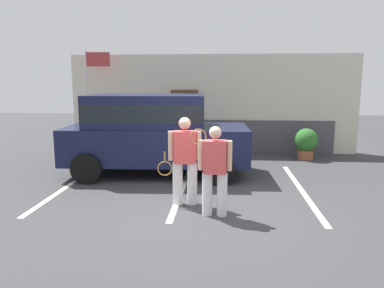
{
  "coord_description": "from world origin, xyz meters",
  "views": [
    {
      "loc": [
        0.39,
        -6.53,
        2.39
      ],
      "look_at": [
        -0.28,
        1.2,
        1.05
      ],
      "focal_mm": 34.19,
      "sensor_mm": 36.0,
      "label": 1
    }
  ],
  "objects_px": {
    "tennis_player_woman": "(215,169)",
    "potted_plant_by_porch": "(306,142)",
    "parked_suv": "(153,130)",
    "flag_pole": "(92,84)",
    "tennis_player_man": "(185,160)"
  },
  "relations": [
    {
      "from": "tennis_player_woman",
      "to": "potted_plant_by_porch",
      "type": "relative_size",
      "value": 1.69
    },
    {
      "from": "parked_suv",
      "to": "tennis_player_woman",
      "type": "height_order",
      "value": "parked_suv"
    },
    {
      "from": "parked_suv",
      "to": "flag_pole",
      "type": "bearing_deg",
      "value": 130.77
    },
    {
      "from": "parked_suv",
      "to": "tennis_player_woman",
      "type": "bearing_deg",
      "value": -62.58
    },
    {
      "from": "tennis_player_man",
      "to": "tennis_player_woman",
      "type": "distance_m",
      "value": 0.82
    },
    {
      "from": "tennis_player_man",
      "to": "tennis_player_woman",
      "type": "relative_size",
      "value": 1.06
    },
    {
      "from": "parked_suv",
      "to": "tennis_player_man",
      "type": "relative_size",
      "value": 2.74
    },
    {
      "from": "tennis_player_man",
      "to": "tennis_player_woman",
      "type": "bearing_deg",
      "value": 130.89
    },
    {
      "from": "potted_plant_by_porch",
      "to": "flag_pole",
      "type": "xyz_separation_m",
      "value": [
        -6.83,
        0.4,
        1.77
      ]
    },
    {
      "from": "tennis_player_man",
      "to": "potted_plant_by_porch",
      "type": "bearing_deg",
      "value": -131.99
    },
    {
      "from": "tennis_player_woman",
      "to": "flag_pole",
      "type": "distance_m",
      "value": 7.0
    },
    {
      "from": "parked_suv",
      "to": "tennis_player_man",
      "type": "height_order",
      "value": "parked_suv"
    },
    {
      "from": "parked_suv",
      "to": "tennis_player_man",
      "type": "xyz_separation_m",
      "value": [
        1.06,
        -2.29,
        -0.26
      ]
    },
    {
      "from": "tennis_player_man",
      "to": "potted_plant_by_porch",
      "type": "distance_m",
      "value": 5.58
    },
    {
      "from": "tennis_player_woman",
      "to": "potted_plant_by_porch",
      "type": "height_order",
      "value": "tennis_player_woman"
    }
  ]
}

